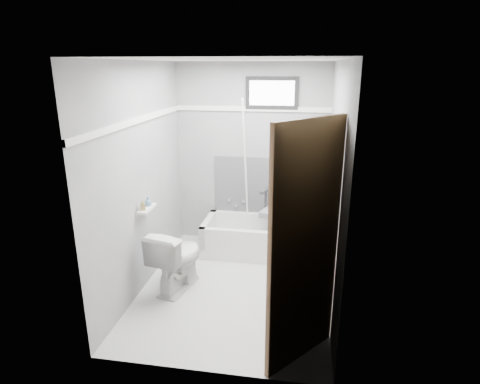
% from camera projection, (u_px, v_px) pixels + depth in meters
% --- Properties ---
extents(floor, '(2.60, 2.60, 0.00)m').
position_uv_depth(floor, '(235.00, 287.00, 4.44)').
color(floor, silver).
rests_on(floor, ground).
extents(ceiling, '(2.60, 2.60, 0.00)m').
position_uv_depth(ceiling, '(234.00, 60.00, 3.72)').
color(ceiling, silver).
rests_on(ceiling, floor).
extents(wall_back, '(2.00, 0.02, 2.40)m').
position_uv_depth(wall_back, '(252.00, 156.00, 5.30)').
color(wall_back, slate).
rests_on(wall_back, floor).
extents(wall_front, '(2.00, 0.02, 2.40)m').
position_uv_depth(wall_front, '(202.00, 234.00, 2.86)').
color(wall_front, slate).
rests_on(wall_front, floor).
extents(wall_left, '(0.02, 2.60, 2.40)m').
position_uv_depth(wall_left, '(141.00, 179.00, 4.23)').
color(wall_left, slate).
rests_on(wall_left, floor).
extents(wall_right, '(0.02, 2.60, 2.40)m').
position_uv_depth(wall_right, '(335.00, 188.00, 3.92)').
color(wall_right, slate).
rests_on(wall_right, floor).
extents(bathtub, '(1.50, 0.70, 0.42)m').
position_uv_depth(bathtub, '(261.00, 237.00, 5.22)').
color(bathtub, silver).
rests_on(bathtub, floor).
extents(office_chair, '(0.75, 0.75, 1.03)m').
position_uv_depth(office_chair, '(284.00, 207.00, 5.10)').
color(office_chair, slate).
rests_on(office_chair, bathtub).
extents(toilet, '(0.55, 0.78, 0.70)m').
position_uv_depth(toilet, '(177.00, 258.00, 4.34)').
color(toilet, silver).
rests_on(toilet, floor).
extents(door, '(0.78, 0.78, 2.00)m').
position_uv_depth(door, '(341.00, 269.00, 2.78)').
color(door, brown).
rests_on(door, floor).
extents(window, '(0.66, 0.04, 0.40)m').
position_uv_depth(window, '(272.00, 93.00, 5.00)').
color(window, black).
rests_on(window, wall_back).
extents(backerboard, '(1.50, 0.02, 0.78)m').
position_uv_depth(backerboard, '(270.00, 186.00, 5.37)').
color(backerboard, '#4C4C4F').
rests_on(backerboard, wall_back).
extents(trim_back, '(2.00, 0.02, 0.06)m').
position_uv_depth(trim_back, '(252.00, 109.00, 5.10)').
color(trim_back, white).
rests_on(trim_back, wall_back).
extents(trim_left, '(0.02, 2.60, 0.06)m').
position_uv_depth(trim_left, '(138.00, 120.00, 4.04)').
color(trim_left, white).
rests_on(trim_left, wall_left).
extents(pole, '(0.02, 0.58, 1.88)m').
position_uv_depth(pole, '(246.00, 172.00, 5.13)').
color(pole, white).
rests_on(pole, bathtub).
extents(shelf, '(0.10, 0.32, 0.02)m').
position_uv_depth(shelf, '(147.00, 209.00, 4.24)').
color(shelf, silver).
rests_on(shelf, wall_left).
extents(soap_bottle_a, '(0.07, 0.07, 0.12)m').
position_uv_depth(soap_bottle_a, '(143.00, 205.00, 4.15)').
color(soap_bottle_a, olive).
rests_on(soap_bottle_a, shelf).
extents(soap_bottle_b, '(0.11, 0.11, 0.10)m').
position_uv_depth(soap_bottle_b, '(148.00, 201.00, 4.28)').
color(soap_bottle_b, slate).
rests_on(soap_bottle_b, shelf).
extents(faucet, '(0.26, 0.10, 0.16)m').
position_uv_depth(faucet, '(237.00, 203.00, 5.50)').
color(faucet, silver).
rests_on(faucet, wall_back).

